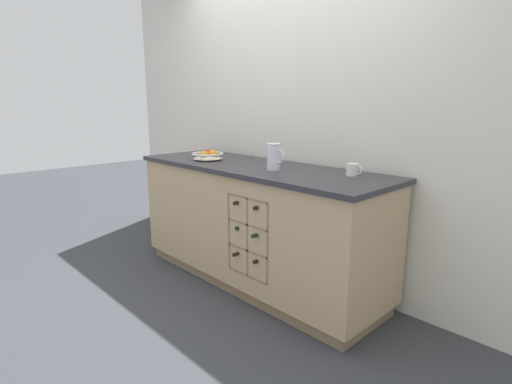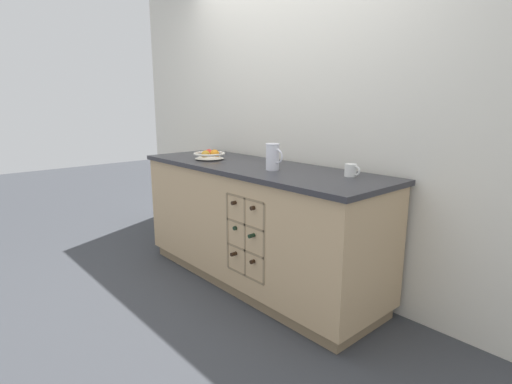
% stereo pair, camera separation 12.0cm
% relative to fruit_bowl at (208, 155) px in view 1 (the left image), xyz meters
% --- Properties ---
extents(ground_plane, '(14.00, 14.00, 0.00)m').
position_rel_fruit_bowl_xyz_m(ground_plane, '(0.50, 0.08, -0.98)').
color(ground_plane, '#383A3F').
extents(back_wall, '(4.53, 0.06, 2.55)m').
position_rel_fruit_bowl_xyz_m(back_wall, '(0.50, 0.48, 0.30)').
color(back_wall, silver).
rests_on(back_wall, ground_plane).
extents(kitchen_island, '(2.17, 0.73, 0.94)m').
position_rel_fruit_bowl_xyz_m(kitchen_island, '(0.50, 0.07, -0.50)').
color(kitchen_island, '#8B7354').
rests_on(kitchen_island, ground_plane).
extents(fruit_bowl, '(0.26, 0.26, 0.08)m').
position_rel_fruit_bowl_xyz_m(fruit_bowl, '(0.00, 0.00, 0.00)').
color(fruit_bowl, silver).
rests_on(fruit_bowl, kitchen_island).
extents(white_pitcher, '(0.15, 0.10, 0.19)m').
position_rel_fruit_bowl_xyz_m(white_pitcher, '(0.73, 0.03, 0.06)').
color(white_pitcher, white).
rests_on(white_pitcher, kitchen_island).
extents(ceramic_mug, '(0.11, 0.08, 0.08)m').
position_rel_fruit_bowl_xyz_m(ceramic_mug, '(1.24, 0.23, 0.00)').
color(ceramic_mug, white).
rests_on(ceramic_mug, kitchen_island).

